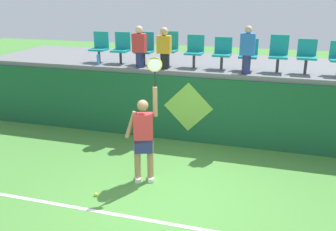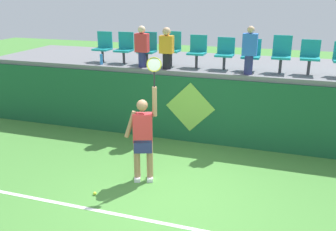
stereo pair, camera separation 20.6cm
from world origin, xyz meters
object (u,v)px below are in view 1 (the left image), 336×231
at_px(stadium_chair_1, 121,47).
at_px(stadium_chair_8, 307,55).
at_px(spectator_1, 247,49).
at_px(stadium_chair_2, 145,48).
at_px(stadium_chair_0, 100,46).
at_px(stadium_chair_7, 279,52).
at_px(stadium_chair_3, 169,47).
at_px(spectator_2, 139,46).
at_px(spectator_0, 164,47).
at_px(tennis_player, 144,136).
at_px(stadium_chair_6, 248,53).
at_px(water_bottle, 98,60).
at_px(tennis_ball, 96,194).
at_px(stadium_chair_5, 222,52).
at_px(stadium_chair_4, 195,50).

height_order(stadium_chair_1, stadium_chair_8, stadium_chair_1).
bearing_deg(spectator_1, stadium_chair_2, 170.75).
distance_m(stadium_chair_0, stadium_chair_7, 4.76).
bearing_deg(stadium_chair_3, stadium_chair_8, -0.11).
distance_m(spectator_1, spectator_2, 2.72).
bearing_deg(spectator_0, tennis_player, -82.14).
height_order(stadium_chair_7, spectator_0, spectator_0).
xyz_separation_m(stadium_chair_0, stadium_chair_6, (4.05, -0.00, -0.02)).
height_order(stadium_chair_1, spectator_1, spectator_1).
height_order(water_bottle, spectator_1, spectator_1).
relative_size(stadium_chair_7, stadium_chair_8, 1.09).
xyz_separation_m(stadium_chair_6, stadium_chair_8, (1.36, -0.00, 0.03)).
xyz_separation_m(stadium_chair_8, spectator_0, (-3.41, -0.43, 0.09)).
bearing_deg(stadium_chair_2, stadium_chair_6, -0.18).
bearing_deg(tennis_ball, stadium_chair_2, 95.22).
relative_size(stadium_chair_1, spectator_2, 0.78).
relative_size(water_bottle, stadium_chair_2, 0.33).
height_order(water_bottle, stadium_chair_6, stadium_chair_6).
relative_size(stadium_chair_2, spectator_1, 0.76).
xyz_separation_m(stadium_chair_1, spectator_2, (0.68, -0.42, 0.11)).
bearing_deg(tennis_ball, stadium_chair_5, 65.74).
distance_m(stadium_chair_3, stadium_chair_5, 1.41).
relative_size(spectator_1, spectator_2, 1.07).
bearing_deg(stadium_chair_7, stadium_chair_8, -0.81).
height_order(stadium_chair_6, stadium_chair_8, stadium_chair_8).
xyz_separation_m(spectator_0, spectator_1, (2.05, 0.00, 0.04)).
height_order(stadium_chair_2, stadium_chair_5, stadium_chair_2).
relative_size(stadium_chair_3, stadium_chair_5, 1.13).
bearing_deg(stadium_chair_3, spectator_2, -148.38).
height_order(stadium_chair_2, spectator_2, spectator_2).
bearing_deg(spectator_1, stadium_chair_4, 162.15).
height_order(stadium_chair_2, stadium_chair_7, stadium_chair_7).
bearing_deg(stadium_chair_8, spectator_2, -174.29).
bearing_deg(stadium_chair_0, spectator_0, -12.43).
distance_m(stadium_chair_3, stadium_chair_7, 2.76).
bearing_deg(stadium_chair_0, water_bottle, -71.61).
bearing_deg(spectator_1, spectator_2, 179.46).
xyz_separation_m(water_bottle, spectator_2, (1.18, 0.02, 0.41)).
bearing_deg(stadium_chair_6, tennis_ball, -121.75).
distance_m(stadium_chair_7, spectator_2, 3.46).
height_order(stadium_chair_8, spectator_1, spectator_1).
bearing_deg(tennis_ball, spectator_2, 95.86).
bearing_deg(stadium_chair_1, spectator_2, -31.51).
distance_m(tennis_ball, stadium_chair_3, 4.47).
bearing_deg(tennis_ball, stadium_chair_8, 45.76).
xyz_separation_m(tennis_ball, stadium_chair_6, (2.37, 3.83, 2.20)).
distance_m(tennis_ball, stadium_chair_2, 4.45).
xyz_separation_m(stadium_chair_0, spectator_1, (4.05, -0.44, 0.14)).
xyz_separation_m(stadium_chair_1, stadium_chair_7, (4.12, 0.00, 0.04)).
xyz_separation_m(stadium_chair_8, spectator_1, (-1.36, -0.43, 0.13)).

